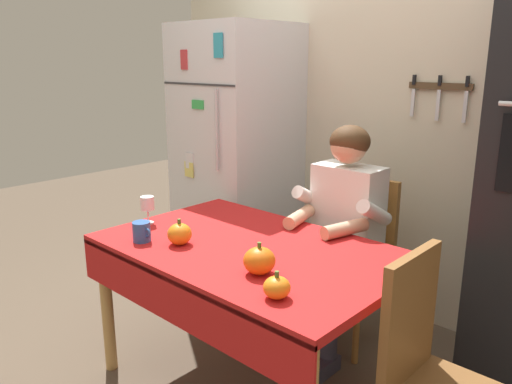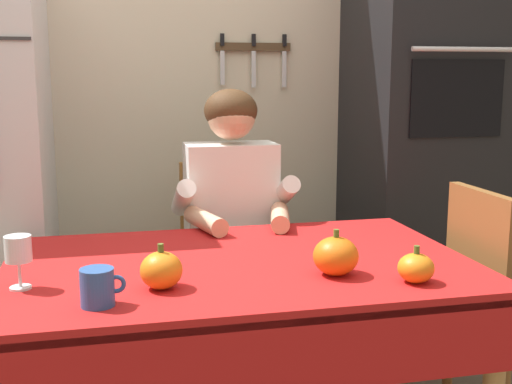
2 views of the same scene
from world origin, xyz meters
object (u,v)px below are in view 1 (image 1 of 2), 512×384
at_px(pumpkin_large, 277,287).
at_px(refrigerator, 237,158).
at_px(seated_person, 340,222).
at_px(pumpkin_medium, 180,234).
at_px(coffee_mug, 142,232).
at_px(chair_right_side, 432,373).
at_px(chair_behind_person, 357,252).
at_px(pumpkin_small, 259,261).
at_px(dining_table, 247,264).
at_px(wine_glass, 147,204).

bearing_deg(pumpkin_large, refrigerator, 139.56).
height_order(seated_person, pumpkin_medium, seated_person).
bearing_deg(coffee_mug, chair_right_side, 11.88).
bearing_deg(refrigerator, chair_behind_person, -4.93).
relative_size(seated_person, pumpkin_medium, 10.16).
relative_size(chair_behind_person, pumpkin_medium, 7.59).
bearing_deg(pumpkin_small, seated_person, 100.05).
relative_size(dining_table, chair_right_side, 1.51).
distance_m(seated_person, pumpkin_large, 0.95).
height_order(dining_table, pumpkin_medium, pumpkin_medium).
distance_m(refrigerator, chair_behind_person, 1.12).
bearing_deg(refrigerator, chair_right_side, -25.63).
relative_size(refrigerator, coffee_mug, 16.13).
distance_m(refrigerator, chair_right_side, 2.09).
bearing_deg(wine_glass, pumpkin_large, -10.14).
distance_m(chair_right_side, pumpkin_small, 0.74).
distance_m(chair_right_side, pumpkin_medium, 1.20).
distance_m(chair_right_side, pumpkin_large, 0.62).
relative_size(chair_right_side, wine_glass, 6.44).
xyz_separation_m(chair_behind_person, pumpkin_large, (0.33, -1.08, 0.27)).
height_order(chair_behind_person, pumpkin_medium, chair_behind_person).
bearing_deg(refrigerator, pumpkin_small, -41.74).
bearing_deg(chair_behind_person, dining_table, -97.15).
bearing_deg(chair_right_side, seated_person, 142.79).
xyz_separation_m(refrigerator, dining_table, (0.95, -0.88, -0.24)).
bearing_deg(dining_table, wine_glass, -170.49).
height_order(pumpkin_medium, pumpkin_small, pumpkin_small).
bearing_deg(pumpkin_large, dining_table, 145.78).
distance_m(coffee_mug, pumpkin_medium, 0.19).
relative_size(pumpkin_large, pumpkin_medium, 0.84).
height_order(chair_behind_person, pumpkin_small, chair_behind_person).
relative_size(dining_table, coffee_mug, 12.55).
bearing_deg(seated_person, dining_table, -99.35).
bearing_deg(pumpkin_medium, refrigerator, 123.08).
bearing_deg(chair_right_side, chair_behind_person, 135.14).
distance_m(chair_behind_person, chair_right_side, 1.13).
bearing_deg(dining_table, pumpkin_small, -36.61).
relative_size(coffee_mug, wine_glass, 0.77).
distance_m(dining_table, seated_person, 0.62).
relative_size(chair_behind_person, seated_person, 0.75).
height_order(coffee_mug, pumpkin_medium, pumpkin_medium).
relative_size(coffee_mug, pumpkin_medium, 0.91).
height_order(chair_behind_person, coffee_mug, chair_behind_person).
distance_m(dining_table, pumpkin_large, 0.53).
xyz_separation_m(chair_behind_person, wine_glass, (-0.72, -0.90, 0.33)).
relative_size(seated_person, chair_right_side, 1.34).
bearing_deg(pumpkin_small, refrigerator, 138.26).
height_order(coffee_mug, pumpkin_small, pumpkin_small).
bearing_deg(pumpkin_small, wine_glass, 175.13).
bearing_deg(pumpkin_small, coffee_mug, -170.87).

